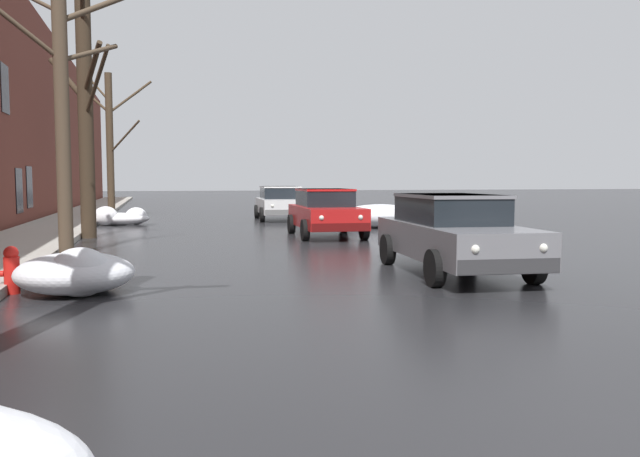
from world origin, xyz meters
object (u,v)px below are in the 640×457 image
bare_tree_far_down_block (111,140)px  sedan_red_parked_kerbside_close (325,211)px  sedan_grey_approaching_near_lane (452,231)px  fire_hydrant (12,270)px  bare_tree_mid_block (85,108)px  bare_tree_second_along_sidewalk (63,109)px  sedan_white_parked_kerbside_mid (280,202)px

bare_tree_far_down_block → sedan_red_parked_kerbside_close: (6.75, -10.92, -2.67)m
sedan_grey_approaching_near_lane → fire_hydrant: (-7.24, -0.26, -0.40)m
bare_tree_mid_block → fire_hydrant: size_ratio=10.78×
sedan_grey_approaching_near_lane → bare_tree_far_down_block: bearing=110.7°
bare_tree_mid_block → fire_hydrant: (-0.17, -9.15, -3.37)m
sedan_red_parked_kerbside_close → fire_hydrant: sedan_red_parked_kerbside_close is taller
bare_tree_second_along_sidewalk → bare_tree_mid_block: (-0.01, 4.64, 0.53)m
bare_tree_far_down_block → fire_hydrant: size_ratio=8.91×
bare_tree_far_down_block → bare_tree_second_along_sidewalk: bearing=-90.1°
sedan_white_parked_kerbside_mid → bare_tree_second_along_sidewalk: bearing=-121.4°
sedan_grey_approaching_near_lane → fire_hydrant: 7.26m
sedan_grey_approaching_near_lane → sedan_white_parked_kerbside_mid: size_ratio=1.08×
bare_tree_far_down_block → sedan_red_parked_kerbside_close: 13.11m
bare_tree_second_along_sidewalk → fire_hydrant: bearing=-92.3°
bare_tree_second_along_sidewalk → sedan_grey_approaching_near_lane: 8.59m
bare_tree_mid_block → fire_hydrant: bare_tree_mid_block is taller
sedan_white_parked_kerbside_mid → fire_hydrant: bearing=-114.2°
bare_tree_mid_block → sedan_grey_approaching_near_lane: bare_tree_mid_block is taller
bare_tree_second_along_sidewalk → sedan_white_parked_kerbside_mid: bearing=58.6°
bare_tree_second_along_sidewalk → sedan_white_parked_kerbside_mid: (6.99, 11.43, -2.44)m
sedan_red_parked_kerbside_close → bare_tree_far_down_block: bearing=121.7°
bare_tree_second_along_sidewalk → bare_tree_far_down_block: bearing=89.9°
bare_tree_second_along_sidewalk → fire_hydrant: (-0.18, -4.51, -2.84)m
sedan_red_parked_kerbside_close → bare_tree_mid_block: bearing=170.0°
bare_tree_far_down_block → sedan_grey_approaching_near_lane: bare_tree_far_down_block is taller
sedan_red_parked_kerbside_close → sedan_white_parked_kerbside_mid: same height
bare_tree_far_down_block → sedan_grey_approaching_near_lane: size_ratio=1.40×
sedan_red_parked_kerbside_close → fire_hydrant: size_ratio=5.77×
fire_hydrant → bare_tree_far_down_block: bearing=89.4°
sedan_grey_approaching_near_lane → sedan_red_parked_kerbside_close: 7.69m
bare_tree_second_along_sidewalk → bare_tree_far_down_block: size_ratio=0.94×
bare_tree_mid_block → sedan_grey_approaching_near_lane: size_ratio=1.70×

